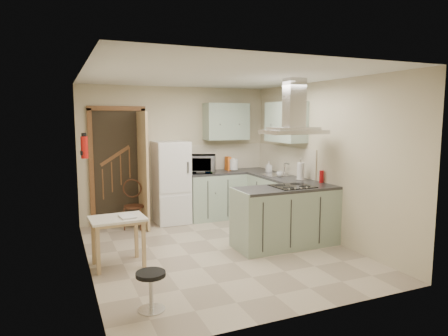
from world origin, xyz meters
name	(u,v)px	position (x,y,z in m)	size (l,w,h in m)	color
floor	(219,250)	(0.00, 0.00, 0.00)	(4.20, 4.20, 0.00)	#B7A78F
ceiling	(219,76)	(0.00, 0.00, 2.50)	(4.20, 4.20, 0.00)	silver
back_wall	(177,153)	(0.00, 2.10, 1.25)	(3.60, 3.60, 0.00)	beige
left_wall	(85,173)	(-1.80, 0.00, 1.25)	(4.20, 4.20, 0.00)	beige
right_wall	(323,160)	(1.80, 0.00, 1.25)	(4.20, 4.20, 0.00)	beige
doorway	(118,167)	(-1.10, 2.07, 1.05)	(1.10, 0.12, 2.10)	brown
fridge	(171,182)	(-0.20, 1.80, 0.75)	(0.60, 0.60, 1.50)	white
counter_back	(215,195)	(0.66, 1.80, 0.45)	(1.08, 0.60, 0.90)	#9EB2A0
counter_right	(271,198)	(1.50, 1.12, 0.45)	(0.60, 1.95, 0.90)	#9EB2A0
splashback	(223,157)	(0.96, 2.09, 1.15)	(1.68, 0.02, 0.50)	beige
wall_cabinet_back	(226,122)	(0.95, 1.93, 1.85)	(0.85, 0.35, 0.70)	#9EB2A0
wall_cabinet_right	(286,122)	(1.62, 0.85, 1.85)	(0.35, 0.90, 0.70)	#9EB2A0
peninsula	(286,216)	(1.02, -0.18, 0.45)	(1.55, 0.65, 0.90)	#9EB2A0
hob	(292,186)	(1.12, -0.18, 0.91)	(0.58, 0.50, 0.01)	black
extractor_hood	(294,132)	(1.12, -0.18, 1.72)	(0.90, 0.55, 0.10)	silver
sink	(276,175)	(1.50, 0.95, 0.91)	(0.45, 0.40, 0.01)	silver
fire_extinguisher	(84,147)	(-1.74, 0.90, 1.50)	(0.10, 0.10, 0.32)	#B2140F
drop_leaf_table	(118,242)	(-1.43, -0.03, 0.32)	(0.69, 0.52, 0.65)	tan
bentwood_chair	(134,206)	(-0.92, 1.67, 0.39)	(0.35, 0.35, 0.78)	#432116
stool	(151,291)	(-1.32, -1.41, 0.20)	(0.30, 0.30, 0.40)	black
microwave	(199,164)	(0.33, 1.79, 1.07)	(0.61, 0.41, 0.34)	black
kettle	(234,164)	(1.05, 1.79, 1.02)	(0.17, 0.17, 0.25)	white
cereal_box	(228,163)	(0.97, 1.88, 1.04)	(0.07, 0.18, 0.27)	orange
soap_bottle	(269,167)	(1.57, 1.32, 1.00)	(0.09, 0.10, 0.21)	silver
paper_towel	(301,171)	(1.60, 0.32, 1.05)	(0.12, 0.12, 0.30)	silver
cup	(280,174)	(1.46, 0.74, 0.95)	(0.11, 0.11, 0.09)	white
red_bottle	(321,177)	(1.75, -0.05, 1.00)	(0.07, 0.07, 0.19)	red
book	(120,214)	(-1.41, -0.09, 0.70)	(0.19, 0.25, 0.11)	brown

